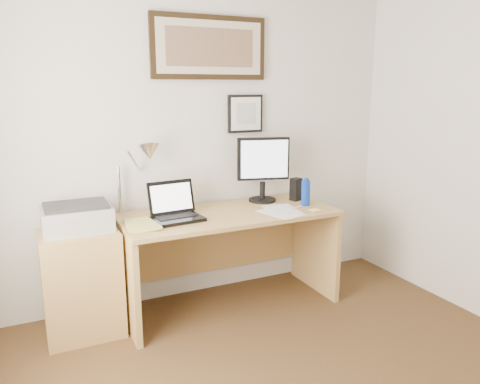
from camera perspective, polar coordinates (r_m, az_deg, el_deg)
wall_back at (r=3.67m, az=-5.90°, el=6.20°), size 3.50×0.02×2.50m
side_cabinet at (r=3.39m, az=-18.69°, el=-10.49°), size 0.50×0.40×0.73m
water_bottle at (r=3.70m, az=8.01°, el=-0.12°), size 0.07×0.07×0.20m
bottle_cap at (r=3.68m, az=8.06°, el=1.52°), size 0.04×0.04×0.02m
speaker at (r=3.85m, az=6.83°, el=0.33°), size 0.10×0.09×0.18m
paper_sheet_a at (r=3.48m, az=4.98°, el=-2.53°), size 0.30×0.37×0.00m
paper_sheet_b at (r=3.55m, az=5.10°, el=-2.17°), size 0.28×0.36×0.00m
sticky_pad at (r=3.56m, az=9.14°, el=-2.20°), size 0.08×0.08×0.01m
marker_pen at (r=3.60m, az=6.77°, el=-1.94°), size 0.14×0.06×0.02m
book at (r=3.19m, az=-13.77°, el=-4.07°), size 0.24×0.32×0.02m
desk at (r=3.63m, az=-1.87°, el=-5.75°), size 1.60×0.70×0.75m
laptop at (r=3.32m, az=-7.90°, el=-2.31°), size 0.36×0.32×0.26m
lcd_monitor at (r=3.75m, az=2.85°, el=3.16°), size 0.41×0.22×0.52m
printer at (r=3.28m, az=-19.27°, el=-2.93°), size 0.44×0.34×0.18m
desk_lamp at (r=3.38m, az=-11.34°, el=4.39°), size 0.29×0.27×0.53m
picture_large at (r=3.68m, az=-3.71°, el=17.17°), size 0.92×0.04×0.47m
picture_small at (r=3.80m, az=0.66°, el=9.52°), size 0.30×0.03×0.30m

